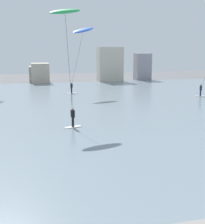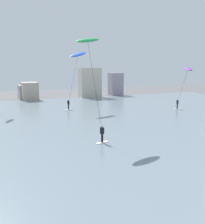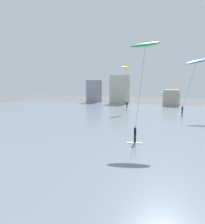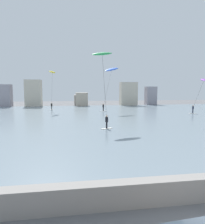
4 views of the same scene
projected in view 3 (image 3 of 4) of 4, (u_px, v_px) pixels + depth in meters
name	position (u px, v px, depth m)	size (l,w,h in m)	color
water_bay	(154.00, 125.00, 30.11)	(84.00, 52.00, 0.10)	slate
far_shore_buildings	(163.00, 93.00, 55.27)	(44.93, 6.07, 7.31)	gray
kitesurfer_blue	(195.00, 65.00, 36.32)	(4.48, 3.16, 9.55)	silver
kitesurfer_yellow	(126.00, 73.00, 43.57)	(1.80, 4.77, 8.63)	silver
kitesurfer_green	(145.00, 53.00, 22.89)	(3.28, 5.02, 9.91)	silver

